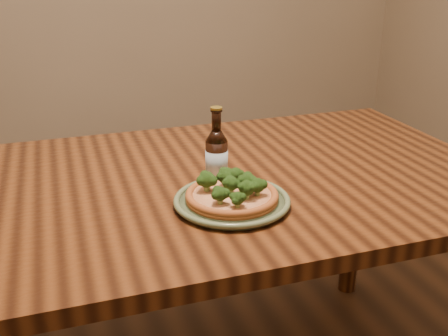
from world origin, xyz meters
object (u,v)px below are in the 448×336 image
object	(u,v)px
table	(200,211)
plate	(232,201)
pizza	(232,193)
beer_bottle	(217,157)

from	to	relation	value
table	plate	world-z (taller)	plate
table	plate	size ratio (longest dim) A/B	5.92
pizza	beer_bottle	bearing A→B (deg)	90.04
table	plate	xyz separation A→B (m)	(0.03, -0.17, 0.10)
plate	beer_bottle	bearing A→B (deg)	89.78
pizza	beer_bottle	distance (m)	0.13
pizza	beer_bottle	size ratio (longest dim) A/B	1.06
table	pizza	world-z (taller)	pizza
table	beer_bottle	world-z (taller)	beer_bottle
pizza	table	bearing A→B (deg)	99.52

